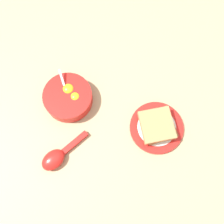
{
  "coord_description": "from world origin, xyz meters",
  "views": [
    {
      "loc": [
        -0.34,
        0.05,
        0.84
      ],
      "look_at": [
        -0.09,
        -0.02,
        0.02
      ],
      "focal_mm": 42.0,
      "sensor_mm": 36.0,
      "label": 1
    }
  ],
  "objects_px": {
    "egg_bowl": "(68,97)",
    "toast_plate": "(156,127)",
    "toast_sandwich": "(158,125)",
    "soup_spoon": "(57,157)"
  },
  "relations": [
    {
      "from": "egg_bowl",
      "to": "toast_plate",
      "type": "xyz_separation_m",
      "value": [
        -0.18,
        -0.25,
        -0.02
      ]
    },
    {
      "from": "egg_bowl",
      "to": "toast_sandwich",
      "type": "bearing_deg",
      "value": -125.58
    },
    {
      "from": "toast_plate",
      "to": "toast_sandwich",
      "type": "xyz_separation_m",
      "value": [
        0.0,
        0.0,
        0.03
      ]
    },
    {
      "from": "toast_sandwich",
      "to": "toast_plate",
      "type": "bearing_deg",
      "value": -154.96
    },
    {
      "from": "egg_bowl",
      "to": "toast_plate",
      "type": "bearing_deg",
      "value": -125.69
    },
    {
      "from": "toast_plate",
      "to": "toast_sandwich",
      "type": "relative_size",
      "value": 1.52
    },
    {
      "from": "soup_spoon",
      "to": "egg_bowl",
      "type": "bearing_deg",
      "value": -25.08
    },
    {
      "from": "toast_sandwich",
      "to": "soup_spoon",
      "type": "bearing_deg",
      "value": 90.16
    },
    {
      "from": "egg_bowl",
      "to": "toast_sandwich",
      "type": "relative_size",
      "value": 1.42
    },
    {
      "from": "egg_bowl",
      "to": "toast_plate",
      "type": "relative_size",
      "value": 0.93
    }
  ]
}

